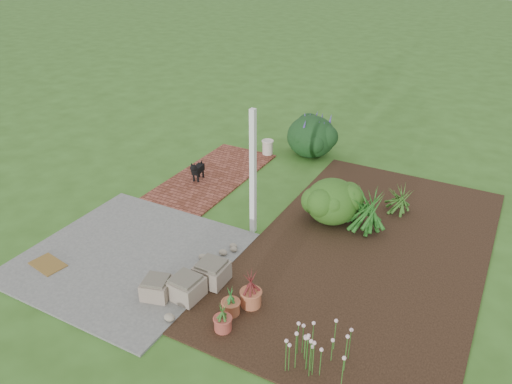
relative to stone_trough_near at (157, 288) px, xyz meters
The scene contains 19 objects.
ground 2.38m from the stone_trough_near, 87.84° to the left, with size 80.00×80.00×0.00m, color #335A1C.
concrete_patio 1.33m from the stone_trough_near, 151.84° to the left, with size 3.50×3.50×0.04m, color #5B5B59.
brick_path 4.43m from the stone_trough_near, 111.34° to the left, with size 1.60×3.50×0.04m, color brown.
garden_bed 3.87m from the stone_trough_near, 47.95° to the left, with size 4.00×7.00×0.03m, color black.
veranda_post 2.72m from the stone_trough_near, 81.04° to the left, with size 0.10×0.10×2.50m, color white.
stone_trough_near is the anchor object (origin of this frame).
stone_trough_mid 0.47m from the stone_trough_near, 26.13° to the left, with size 0.48×0.48×0.32m, color #7C6D5D.
stone_trough_far 0.93m from the stone_trough_near, 52.05° to the left, with size 0.49×0.49×0.33m, color gray.
coir_doormat 2.23m from the stone_trough_near, behind, with size 0.62×0.40×0.02m, color brown.
black_dog 4.12m from the stone_trough_near, 115.58° to the left, with size 0.20×0.54×0.47m.
cream_ceramic_urn 5.94m from the stone_trough_near, 100.15° to the left, with size 0.27×0.27×0.36m, color beige.
evergreen_shrub 3.90m from the stone_trough_near, 65.81° to the left, with size 1.07×1.07×0.91m, color #0E4010.
agapanthus_clump_back 4.23m from the stone_trough_near, 57.00° to the left, with size 1.11×1.11×1.00m, color #123C16, non-canonical shape.
agapanthus_clump_front 5.25m from the stone_trough_near, 59.20° to the left, with size 0.77×0.77×0.68m, color #144410, non-canonical shape.
pink_flower_patch 2.82m from the stone_trough_near, ahead, with size 0.97×0.97×0.62m, color #113D0F, non-canonical shape.
terracotta_pot_bronze 1.52m from the stone_trough_near, 20.69° to the left, with size 0.32×0.32×0.26m, color #AF5E3B.
terracotta_pot_small_left 1.27m from the stone_trough_near, 10.02° to the left, with size 0.27×0.27×0.22m, color #9D5435.
terracotta_pot_small_right 1.33m from the stone_trough_near, ahead, with size 0.26×0.26×0.22m, color #9F4335.
purple_flowering_bush 6.44m from the stone_trough_near, 90.76° to the left, with size 1.26×1.26×1.07m, color black.
Camera 1 is at (4.31, -7.13, 5.29)m, focal length 35.00 mm.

